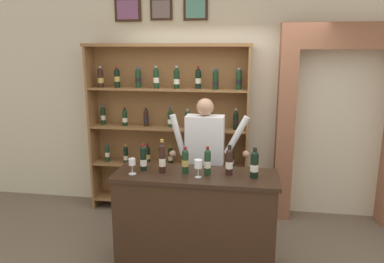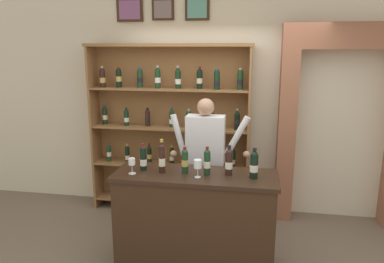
% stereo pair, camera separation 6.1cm
% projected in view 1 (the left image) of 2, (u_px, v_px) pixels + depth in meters
% --- Properties ---
extents(back_wall, '(12.00, 0.19, 3.45)m').
position_uv_depth(back_wall, '(222.00, 84.00, 4.93)').
color(back_wall, beige).
rests_on(back_wall, ground).
extents(wine_shelf, '(2.17, 0.34, 2.26)m').
position_uv_depth(wine_shelf, '(169.00, 124.00, 4.91)').
color(wine_shelf, olive).
rests_on(wine_shelf, ground).
extents(archway_doorway, '(1.56, 0.45, 2.50)m').
position_uv_depth(archway_doorway, '(339.00, 113.00, 4.64)').
color(archway_doorway, '#935B42').
rests_on(archway_doorway, ground).
extents(tasting_counter, '(1.63, 0.57, 0.99)m').
position_uv_depth(tasting_counter, '(196.00, 220.00, 3.75)').
color(tasting_counter, '#382316').
rests_on(tasting_counter, ground).
extents(shopkeeper, '(0.92, 0.22, 1.66)m').
position_uv_depth(shopkeeper, '(205.00, 153.00, 4.21)').
color(shopkeeper, '#2D3347').
rests_on(shopkeeper, ground).
extents(tasting_bottle_brunello, '(0.07, 0.07, 0.28)m').
position_uv_depth(tasting_bottle_brunello, '(143.00, 158.00, 3.71)').
color(tasting_bottle_brunello, black).
rests_on(tasting_bottle_brunello, tasting_counter).
extents(tasting_bottle_chianti, '(0.07, 0.07, 0.34)m').
position_uv_depth(tasting_bottle_chianti, '(162.00, 158.00, 3.64)').
color(tasting_bottle_chianti, black).
rests_on(tasting_bottle_chianti, tasting_counter).
extents(tasting_bottle_riserva, '(0.07, 0.07, 0.27)m').
position_uv_depth(tasting_bottle_riserva, '(185.00, 161.00, 3.63)').
color(tasting_bottle_riserva, '#19381E').
rests_on(tasting_bottle_riserva, tasting_counter).
extents(tasting_bottle_grappa, '(0.07, 0.07, 0.28)m').
position_uv_depth(tasting_bottle_grappa, '(207.00, 161.00, 3.59)').
color(tasting_bottle_grappa, '#19381E').
rests_on(tasting_bottle_grappa, tasting_counter).
extents(tasting_bottle_prosecco, '(0.07, 0.07, 0.30)m').
position_uv_depth(tasting_bottle_prosecco, '(229.00, 161.00, 3.58)').
color(tasting_bottle_prosecco, black).
rests_on(tasting_bottle_prosecco, tasting_counter).
extents(tasting_bottle_super_tuscan, '(0.08, 0.08, 0.30)m').
position_uv_depth(tasting_bottle_super_tuscan, '(254.00, 164.00, 3.50)').
color(tasting_bottle_super_tuscan, black).
rests_on(tasting_bottle_super_tuscan, tasting_counter).
extents(wine_glass_right, '(0.08, 0.08, 0.16)m').
position_uv_depth(wine_glass_right, '(132.00, 163.00, 3.60)').
color(wine_glass_right, silver).
rests_on(wine_glass_right, tasting_counter).
extents(wine_glass_spare, '(0.08, 0.08, 0.18)m').
position_uv_depth(wine_glass_spare, '(198.00, 165.00, 3.51)').
color(wine_glass_spare, silver).
rests_on(wine_glass_spare, tasting_counter).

